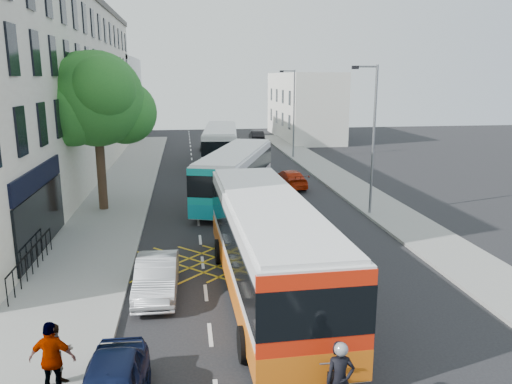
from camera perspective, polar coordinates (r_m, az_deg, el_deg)
name	(u,v)px	position (r m, az deg, el deg)	size (l,w,h in m)	color
ground	(314,327)	(16.02, 6.67, -15.10)	(120.00, 120.00, 0.00)	black
pavement_left	(104,210)	(29.96, -16.97, -1.95)	(5.00, 70.00, 0.15)	gray
pavement_right	(371,200)	(31.65, 12.97, -0.92)	(3.00, 70.00, 0.15)	gray
terrace_main	(39,88)	(39.48, -23.60, 10.85)	(8.30, 45.00, 13.50)	beige
terrace_far	(105,96)	(69.43, -16.88, 10.40)	(8.00, 20.00, 10.00)	silver
building_right	(303,106)	(63.47, 5.42, 9.79)	(6.00, 18.00, 8.00)	silver
street_tree	(96,100)	(29.01, -17.82, 9.98)	(6.30, 5.70, 8.80)	#382619
lamp_near	(372,132)	(27.65, 13.12, 6.65)	(1.45, 0.15, 8.00)	slate
lamp_far	(293,109)	(46.79, 4.24, 9.43)	(1.45, 0.15, 8.00)	slate
railings	(32,260)	(20.97, -24.27, -7.11)	(0.08, 5.60, 1.14)	black
bus_near	(267,246)	(17.38, 1.32, -6.15)	(3.27, 12.34, 3.46)	silver
bus_mid	(236,174)	(30.62, -2.30, 2.01)	(6.06, 11.60, 3.19)	silver
bus_far	(221,145)	(43.73, -4.05, 5.40)	(3.80, 11.97, 3.31)	silver
parked_car_silver	(157,277)	(18.13, -11.27, -9.48)	(1.41, 4.04, 1.33)	#A4A6AB
red_hatchback	(290,179)	(34.78, 3.85, 1.54)	(1.72, 4.23, 1.23)	#A92107
distant_car_grey	(210,144)	(52.82, -5.30, 5.43)	(1.94, 4.21, 1.17)	#3B3E43
distant_car_silver	(254,144)	(52.45, -0.27, 5.49)	(1.51, 3.75, 1.28)	#A1A5A8
distant_car_dark	(257,137)	(58.64, 0.06, 6.35)	(1.47, 4.22, 1.39)	black
pedestrian_near	(57,355)	(13.59, -21.79, -16.91)	(0.78, 0.61, 1.61)	gray
pedestrian_far	(52,359)	(13.20, -22.24, -17.26)	(1.09, 0.45, 1.86)	gray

